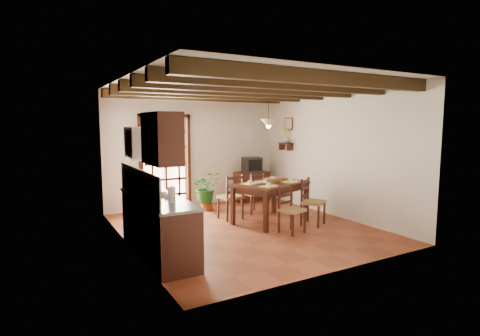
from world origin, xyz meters
TOP-DOWN VIEW (x-y plane):
  - ground_plane at (0.00, 0.00)m, footprint 5.00×5.00m
  - room_shell at (0.00, 0.00)m, footprint 4.52×5.02m
  - ceiling_beams at (0.00, 0.00)m, footprint 4.50×4.34m
  - french_door at (-0.80, 2.45)m, footprint 1.26×0.11m
  - kitchen_counter at (-1.96, -0.60)m, footprint 0.64×2.25m
  - upper_cabinet at (-2.08, -1.30)m, footprint 0.35×0.80m
  - range_hood at (-2.05, -0.05)m, footprint 0.38×0.60m
  - counter_items at (-1.95, -0.51)m, footprint 0.50×1.43m
  - dining_table at (0.70, 0.17)m, footprint 1.76×1.42m
  - chair_near_left at (0.59, -0.69)m, footprint 0.49×0.47m
  - chair_near_right at (1.31, -0.45)m, footprint 0.59×0.58m
  - chair_far_left at (0.09, 0.78)m, footprint 0.49×0.47m
  - chair_far_right at (0.81, 1.03)m, footprint 0.48×0.46m
  - table_setting at (0.70, 0.17)m, footprint 1.11×0.74m
  - table_bowl at (0.43, 0.13)m, footprint 0.26×0.26m
  - sideboard at (1.50, 2.23)m, footprint 0.93×0.44m
  - crt_tv at (1.50, 2.22)m, footprint 0.50×0.47m
  - fuse_box at (1.50, 2.48)m, footprint 0.25×0.03m
  - plant_pot at (-0.02, 1.83)m, footprint 0.33×0.33m
  - potted_plant at (-0.02, 1.83)m, footprint 1.81×1.58m
  - wall_shelf at (2.14, 1.60)m, footprint 0.20×0.42m
  - shelf_vase at (2.14, 1.60)m, footprint 0.15×0.15m
  - shelf_flowers at (2.14, 1.60)m, footprint 0.14×0.14m
  - framed_picture at (2.22, 1.60)m, footprint 0.03×0.32m
  - pendant_lamp at (0.70, 0.27)m, footprint 0.36×0.36m

SIDE VIEW (x-z plane):
  - ground_plane at x=0.00m, z-range 0.00..0.00m
  - plant_pot at x=-0.02m, z-range 0.01..0.21m
  - chair_near_left at x=0.59m, z-range -0.17..0.73m
  - chair_far_right at x=0.81m, z-range -0.17..0.76m
  - chair_near_right at x=1.31m, z-range -0.18..0.77m
  - chair_far_left at x=0.09m, z-range -0.18..0.80m
  - sideboard at x=1.50m, z-range 0.00..0.79m
  - kitchen_counter at x=-1.96m, z-range -0.22..1.16m
  - potted_plant at x=-0.02m, z-range -0.39..1.53m
  - dining_table at x=0.70m, z-range 0.31..1.14m
  - table_bowl at x=0.43m, z-range 0.83..0.88m
  - table_setting at x=0.70m, z-range 0.89..0.99m
  - counter_items at x=-1.95m, z-range 0.83..1.08m
  - crt_tv at x=1.50m, z-range 0.79..1.17m
  - french_door at x=-0.80m, z-range 0.02..2.34m
  - wall_shelf at x=2.14m, z-range 1.41..1.61m
  - shelf_vase at x=2.14m, z-range 1.57..1.73m
  - range_hood at x=-2.05m, z-range 1.46..2.00m
  - fuse_box at x=1.50m, z-range 1.59..1.91m
  - room_shell at x=0.00m, z-range 0.41..3.22m
  - upper_cabinet at x=-2.08m, z-range 1.50..2.20m
  - shelf_flowers at x=2.14m, z-range 1.68..2.04m
  - framed_picture at x=2.22m, z-range 1.89..2.21m
  - pendant_lamp at x=0.70m, z-range 1.66..2.50m
  - ceiling_beams at x=0.00m, z-range 2.59..2.79m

